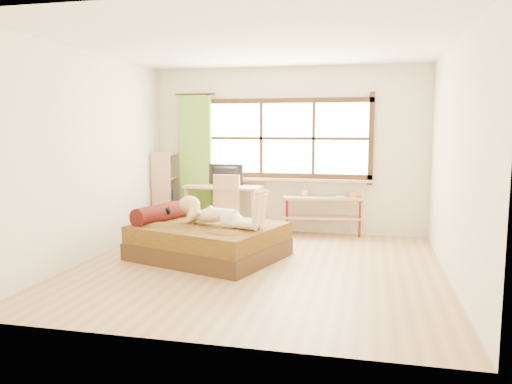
% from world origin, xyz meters
% --- Properties ---
extents(floor, '(4.50, 4.50, 0.00)m').
position_xyz_m(floor, '(0.00, 0.00, 0.00)').
color(floor, '#9E754C').
rests_on(floor, ground).
extents(ceiling, '(4.50, 4.50, 0.00)m').
position_xyz_m(ceiling, '(0.00, 0.00, 2.70)').
color(ceiling, white).
rests_on(ceiling, wall_back).
extents(wall_back, '(4.50, 0.00, 4.50)m').
position_xyz_m(wall_back, '(0.00, 2.25, 1.35)').
color(wall_back, silver).
rests_on(wall_back, floor).
extents(wall_front, '(4.50, 0.00, 4.50)m').
position_xyz_m(wall_front, '(0.00, -2.25, 1.35)').
color(wall_front, silver).
rests_on(wall_front, floor).
extents(wall_left, '(0.00, 4.50, 4.50)m').
position_xyz_m(wall_left, '(-2.25, 0.00, 1.35)').
color(wall_left, silver).
rests_on(wall_left, floor).
extents(wall_right, '(0.00, 4.50, 4.50)m').
position_xyz_m(wall_right, '(2.25, 0.00, 1.35)').
color(wall_right, silver).
rests_on(wall_right, floor).
extents(window, '(2.80, 0.16, 1.46)m').
position_xyz_m(window, '(0.00, 2.22, 1.51)').
color(window, '#FFEDBF').
rests_on(window, wall_back).
extents(curtain, '(0.55, 0.10, 2.20)m').
position_xyz_m(curtain, '(-1.55, 2.13, 1.15)').
color(curtain, '#5D8F27').
rests_on(curtain, wall_back).
extents(bed, '(2.15, 1.92, 0.68)m').
position_xyz_m(bed, '(-0.78, 0.35, 0.24)').
color(bed, '#33190F').
rests_on(bed, floor).
extents(woman, '(1.31, 0.73, 0.54)m').
position_xyz_m(woman, '(-0.59, 0.29, 0.72)').
color(woman, beige).
rests_on(woman, bed).
extents(kitten, '(0.29, 0.19, 0.22)m').
position_xyz_m(kitten, '(-1.46, 0.44, 0.56)').
color(kitten, black).
rests_on(kitten, bed).
extents(desk, '(1.29, 0.67, 0.78)m').
position_xyz_m(desk, '(-1.00, 1.95, 0.68)').
color(desk, tan).
rests_on(desk, floor).
extents(monitor, '(0.60, 0.12, 0.34)m').
position_xyz_m(monitor, '(-1.00, 2.00, 0.95)').
color(monitor, black).
rests_on(monitor, desk).
extents(chair, '(0.47, 0.47, 0.98)m').
position_xyz_m(chair, '(-0.89, 1.59, 0.55)').
color(chair, tan).
rests_on(chair, floor).
extents(pipe_shelf, '(1.29, 0.49, 0.71)m').
position_xyz_m(pipe_shelf, '(0.63, 2.07, 0.46)').
color(pipe_shelf, tan).
rests_on(pipe_shelf, floor).
extents(cup, '(0.14, 0.14, 0.09)m').
position_xyz_m(cup, '(0.31, 2.07, 0.67)').
color(cup, gray).
rests_on(cup, pipe_shelf).
extents(book, '(0.18, 0.22, 0.02)m').
position_xyz_m(book, '(0.81, 2.07, 0.63)').
color(book, gray).
rests_on(book, pipe_shelf).
extents(bookshelf, '(0.36, 0.59, 1.31)m').
position_xyz_m(bookshelf, '(-2.08, 2.10, 0.67)').
color(bookshelf, tan).
rests_on(bookshelf, floor).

